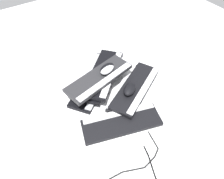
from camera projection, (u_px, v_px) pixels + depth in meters
ground_plane at (112, 107)px, 1.20m from camera, size 3.20×3.20×0.00m
keyboard_0 at (130, 89)px, 1.28m from camera, size 0.45×0.36×0.03m
keyboard_1 at (93, 84)px, 1.30m from camera, size 0.44×0.38×0.03m
keyboard_2 at (121, 122)px, 1.11m from camera, size 0.46×0.27×0.03m
keyboard_3 at (97, 76)px, 1.31m from camera, size 0.43×0.41×0.03m
keyboard_4 at (104, 73)px, 1.29m from camera, size 0.43×0.41×0.03m
keyboard_5 at (136, 88)px, 1.25m from camera, size 0.46×0.34×0.03m
keyboard_6 at (100, 78)px, 1.22m from camera, size 0.46×0.24×0.03m
mouse_0 at (107, 68)px, 1.22m from camera, size 0.13×0.10×0.04m
mouse_1 at (107, 69)px, 1.22m from camera, size 0.13×0.10×0.04m
mouse_2 at (130, 89)px, 1.19m from camera, size 0.13×0.12×0.04m
mouse_3 at (116, 55)px, 1.49m from camera, size 0.12×0.09×0.04m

